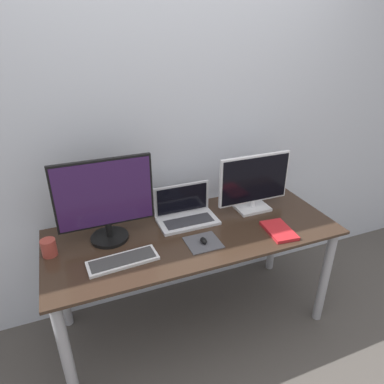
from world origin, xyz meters
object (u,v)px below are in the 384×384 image
object	(u,v)px
book	(279,230)
laptop	(185,212)
mug	(49,248)
keyboard	(123,261)
monitor_right	(254,183)
mouse	(203,241)
monitor_left	(105,200)

from	to	relation	value
book	laptop	bearing A→B (deg)	143.51
laptop	mug	bearing A→B (deg)	-174.31
keyboard	book	xyz separation A→B (m)	(0.93, -0.06, 0.00)
keyboard	mug	xyz separation A→B (m)	(-0.35, 0.21, 0.04)
monitor_right	book	bearing A→B (deg)	-89.26
mouse	book	size ratio (longest dim) A/B	0.23
laptop	book	xyz separation A→B (m)	(0.47, -0.35, -0.04)
mug	laptop	bearing A→B (deg)	5.69
monitor_left	laptop	xyz separation A→B (m)	(0.49, 0.04, -0.20)
monitor_right	book	distance (m)	0.36
keyboard	monitor_right	bearing A→B (deg)	14.85
monitor_left	book	xyz separation A→B (m)	(0.96, -0.31, -0.25)
laptop	mug	size ratio (longest dim) A/B	3.87
laptop	book	bearing A→B (deg)	-36.49
keyboard	mouse	xyz separation A→B (m)	(0.46, -0.00, 0.01)
monitor_left	mug	world-z (taller)	monitor_left
book	mug	xyz separation A→B (m)	(-1.29, 0.27, 0.04)
book	mug	world-z (taller)	mug
monitor_right	mouse	size ratio (longest dim) A/B	8.61
monitor_left	monitor_right	bearing A→B (deg)	0.00
laptop	mouse	world-z (taller)	laptop
mug	book	bearing A→B (deg)	-11.70
monitor_left	keyboard	distance (m)	0.35
laptop	keyboard	bearing A→B (deg)	-148.15
laptop	monitor_left	bearing A→B (deg)	-175.20
monitor_left	monitor_right	distance (m)	0.96
monitor_right	laptop	xyz separation A→B (m)	(-0.47, 0.04, -0.14)
monitor_right	mug	xyz separation A→B (m)	(-1.28, -0.04, -0.15)
keyboard	mug	size ratio (longest dim) A/B	3.94
monitor_right	keyboard	xyz separation A→B (m)	(-0.93, -0.25, -0.19)
laptop	keyboard	world-z (taller)	laptop
monitor_right	keyboard	bearing A→B (deg)	-165.15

